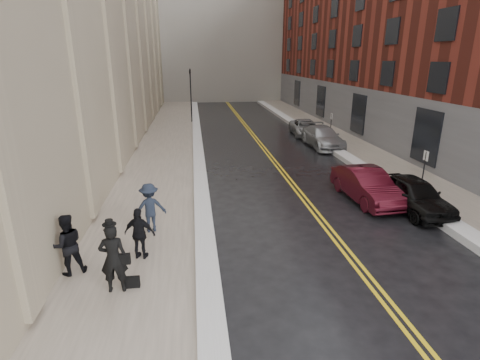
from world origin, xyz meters
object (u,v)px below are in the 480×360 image
object	(u,v)px
car_black	(414,194)
pedestrian_main	(113,258)
pedestrian_c	(140,234)
car_silver_far	(305,128)
pedestrian_a	(67,245)
pedestrian_b	(150,208)
car_maroon	(366,185)
car_silver_near	(323,137)

from	to	relation	value
car_black	pedestrian_main	size ratio (longest dim) A/B	2.13
car_black	pedestrian_c	bearing A→B (deg)	-166.74
car_black	pedestrian_c	xyz separation A→B (m)	(-10.91, -2.92, 0.27)
car_silver_far	pedestrian_main	world-z (taller)	pedestrian_main
pedestrian_a	pedestrian_b	world-z (taller)	pedestrian_a
car_maroon	car_silver_near	bearing A→B (deg)	77.65
car_maroon	pedestrian_b	size ratio (longest dim) A/B	2.45
car_maroon	car_silver_far	size ratio (longest dim) A/B	0.97
pedestrian_b	pedestrian_a	bearing A→B (deg)	37.19
car_silver_far	pedestrian_a	bearing A→B (deg)	-119.03
car_silver_near	pedestrian_main	world-z (taller)	pedestrian_main
car_black	car_silver_far	world-z (taller)	car_black
pedestrian_main	pedestrian_c	world-z (taller)	pedestrian_main
car_black	pedestrian_a	bearing A→B (deg)	-166.20
pedestrian_main	car_silver_far	bearing A→B (deg)	-120.94
car_silver_far	car_black	bearing A→B (deg)	-86.27
car_silver_near	pedestrian_a	bearing A→B (deg)	-131.47
car_black	car_silver_far	size ratio (longest dim) A/B	0.91
pedestrian_c	car_silver_far	bearing A→B (deg)	-104.91
car_maroon	car_silver_far	bearing A→B (deg)	80.08
car_black	car_silver_near	size ratio (longest dim) A/B	0.83
car_silver_near	pedestrian_main	xyz separation A→B (m)	(-11.50, -16.63, 0.40)
car_silver_near	car_silver_far	world-z (taller)	car_silver_near
car_maroon	car_black	bearing A→B (deg)	-46.63
car_silver_near	pedestrian_c	world-z (taller)	pedestrian_c
pedestrian_main	car_silver_near	bearing A→B (deg)	-126.80
car_silver_far	pedestrian_main	xyz separation A→B (m)	(-11.50, -20.91, 0.50)
car_maroon	pedestrian_b	distance (m)	9.62
pedestrian_main	pedestrian_a	distance (m)	1.84
pedestrian_main	pedestrian_b	bearing A→B (deg)	-100.91
pedestrian_b	pedestrian_c	xyz separation A→B (m)	(-0.11, -1.96, -0.07)
car_black	pedestrian_b	size ratio (longest dim) A/B	2.32
car_maroon	pedestrian_c	bearing A→B (deg)	-159.42
car_maroon	pedestrian_c	size ratio (longest dim) A/B	2.65
car_silver_near	pedestrian_main	size ratio (longest dim) A/B	2.56
car_maroon	pedestrian_b	xyz separation A→B (m)	(-9.33, -2.32, 0.33)
car_maroon	pedestrian_b	world-z (taller)	pedestrian_b
car_maroon	car_silver_near	world-z (taller)	car_silver_near
car_silver_far	pedestrian_c	xyz separation A→B (m)	(-11.04, -19.19, 0.35)
car_maroon	car_silver_near	size ratio (longest dim) A/B	0.88
car_maroon	pedestrian_main	xyz separation A→B (m)	(-9.90, -6.00, 0.40)
pedestrian_a	pedestrian_b	bearing A→B (deg)	-153.06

